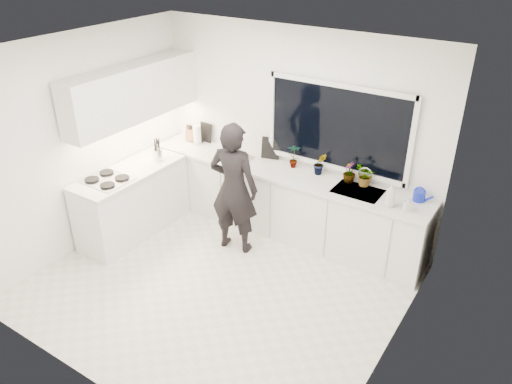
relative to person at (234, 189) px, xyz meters
The scene contains 25 objects.
floor 1.20m from the person, 68.83° to the right, with size 4.00×3.50×0.02m, color beige.
wall_back 1.14m from the person, 73.10° to the left, with size 4.00×0.02×2.70m, color white.
wall_left 1.94m from the person, 155.65° to the right, with size 0.02×3.50×2.70m, color white.
wall_right 2.48m from the person, 18.52° to the right, with size 0.02×3.50×2.70m, color white.
ceiling 2.02m from the person, 68.83° to the right, with size 4.00×3.50×0.02m, color white.
window 1.48m from the person, 46.59° to the left, with size 1.80×0.02×1.00m, color black.
base_cabinets_back 0.85m from the person, 66.09° to the left, with size 3.92×0.58×0.88m, color white.
base_cabinets_left 1.50m from the person, 162.81° to the right, with size 0.58×1.60×0.88m, color white.
countertop_back 0.73m from the person, 65.78° to the left, with size 3.94×0.62×0.04m, color silver.
countertop_left 1.43m from the person, 162.81° to the right, with size 0.62×1.60×0.04m, color silver.
upper_cabinets 1.79m from the person, behind, with size 0.34×2.10×0.70m, color white.
sink 1.51m from the person, 26.61° to the left, with size 0.58×0.42×0.14m, color silver.
faucet 1.62m from the person, 32.99° to the left, with size 0.03×0.03×0.22m, color silver.
stovetop 1.59m from the person, 150.90° to the right, with size 0.56×0.48×0.03m, color black.
person is the anchor object (origin of this frame).
pizza_tray 0.79m from the person, 125.30° to the left, with size 0.46×0.34×0.03m, color silver.
pizza 0.80m from the person, 125.30° to the left, with size 0.42×0.30×0.01m, color red.
watering_can 2.20m from the person, 22.36° to the left, with size 0.14×0.14×0.13m, color #1323B8.
paper_towel_roll 1.44m from the person, 147.01° to the left, with size 0.11×0.11×0.26m, color white.
knife_block 1.58m from the person, 148.73° to the left, with size 0.13×0.10×0.22m, color #9A6D48.
utensil_crock 1.28m from the person, behind, with size 0.13×0.13×0.16m, color #B9B9BE.
picture_frame_large 1.48m from the person, 141.38° to the left, with size 0.22×0.02×0.28m, color black.
picture_frame_small 0.94m from the person, 92.03° to the left, with size 0.25×0.02×0.30m, color black.
herb_plants 1.33m from the person, 39.66° to the left, with size 1.21×0.28×0.33m.
soap_bottles 1.92m from the person, 15.98° to the left, with size 0.34×0.16×0.29m.
Camera 1 is at (2.91, -3.64, 3.74)m, focal length 35.00 mm.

